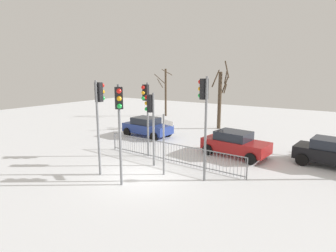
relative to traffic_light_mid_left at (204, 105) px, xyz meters
name	(u,v)px	position (x,y,z in m)	size (l,w,h in m)	color
ground_plane	(140,177)	(-2.61, -1.29, -3.45)	(60.00, 60.00, 0.00)	white
traffic_light_mid_left	(204,105)	(0.00, 0.00, 0.00)	(0.54, 0.38, 4.71)	slate
traffic_light_mid_right	(119,113)	(-2.60, -2.59, -0.23)	(0.47, 0.46, 4.39)	slate
traffic_light_rear_right	(151,113)	(-3.17, 0.32, -0.62)	(0.57, 0.34, 3.85)	slate
traffic_light_rear_left	(146,103)	(-4.29, 1.37, -0.29)	(0.33, 0.57, 4.30)	slate
traffic_light_foreground_left	(99,106)	(-4.45, -1.98, -0.14)	(0.33, 0.57, 4.52)	slate
direction_sign_post	(164,142)	(-1.78, -0.48, -1.78)	(0.75, 0.33, 2.96)	slate
pedestrian_guard_railing	(170,152)	(-2.62, 1.28, -2.89)	(8.73, 0.40, 1.07)	slate
car_blue_trailing	(147,127)	(-7.43, 5.45, -2.68)	(3.89, 2.10, 1.47)	navy
car_red_far	(235,143)	(-0.04, 4.34, -2.68)	(3.99, 2.33, 1.47)	maroon
car_black_near	(334,153)	(4.95, 5.36, -2.68)	(3.97, 2.28, 1.47)	black
bare_tree_centre	(220,97)	(-3.95, 11.29, -0.70)	(1.36, 1.28, 5.78)	#473828
bare_tree_right	(165,91)	(-11.80, 14.46, -0.66)	(1.91, 1.18, 5.24)	#473828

